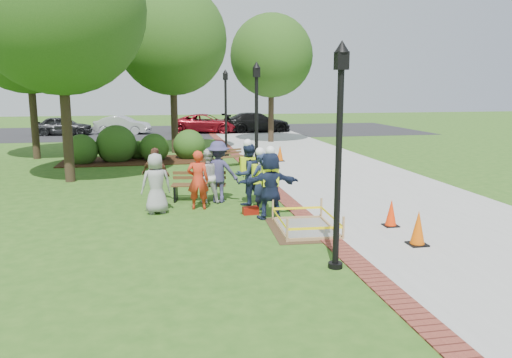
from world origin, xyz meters
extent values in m
plane|color=#285116|center=(0.00, 0.00, 0.00)|extent=(100.00, 100.00, 0.00)
cube|color=#9E9E99|center=(5.00, 10.00, 0.01)|extent=(6.00, 60.00, 0.02)
cube|color=maroon|center=(1.75, 10.00, 0.01)|extent=(0.50, 60.00, 0.03)
cube|color=#381E0F|center=(-3.00, 12.00, 0.02)|extent=(7.00, 3.00, 0.05)
cube|color=black|center=(0.00, 27.00, 0.00)|extent=(36.00, 12.00, 0.01)
cube|color=#47331E|center=(1.43, -0.37, 0.00)|extent=(1.82, 2.39, 0.01)
cube|color=gray|center=(1.43, -0.37, 0.02)|extent=(1.29, 1.86, 0.04)
cube|color=tan|center=(1.43, -0.37, 0.04)|extent=(1.42, 1.99, 0.08)
cube|color=tan|center=(1.43, -0.37, 0.28)|extent=(1.45, 2.02, 0.55)
cube|color=yellow|center=(1.43, -0.37, 0.30)|extent=(1.40, 1.97, 0.06)
cube|color=brown|center=(-0.89, 3.21, 0.50)|extent=(1.69, 0.75, 0.04)
cube|color=brown|center=(-0.84, 3.47, 0.75)|extent=(1.61, 0.32, 0.26)
cube|color=black|center=(-0.89, 3.21, 0.24)|extent=(1.55, 0.79, 0.48)
cube|color=brown|center=(1.02, 9.69, 0.41)|extent=(1.39, 0.91, 0.04)
cube|color=brown|center=(0.94, 9.89, 0.62)|extent=(1.25, 0.58, 0.22)
cube|color=black|center=(1.02, 9.69, 0.20)|extent=(1.30, 0.91, 0.40)
cube|color=black|center=(3.48, -2.06, 0.03)|extent=(0.40, 0.40, 0.05)
cone|color=#DF5807|center=(3.48, -2.06, 0.42)|extent=(0.32, 0.32, 0.74)
cube|color=black|center=(3.58, -0.55, 0.02)|extent=(0.36, 0.36, 0.05)
cone|color=#FF3508|center=(3.58, -0.55, 0.37)|extent=(0.28, 0.28, 0.66)
cube|color=black|center=(3.45, 10.60, 0.03)|extent=(0.38, 0.38, 0.05)
cone|color=#DC5406|center=(3.45, 10.60, 0.40)|extent=(0.30, 0.30, 0.71)
cube|color=maroon|center=(0.37, 1.32, 0.10)|extent=(0.44, 0.26, 0.21)
cylinder|color=black|center=(1.25, -3.00, 1.90)|extent=(0.12, 0.12, 3.80)
cube|color=black|center=(1.25, -3.00, 3.90)|extent=(0.22, 0.22, 0.32)
cone|color=black|center=(1.25, -3.00, 4.15)|extent=(0.28, 0.28, 0.22)
cylinder|color=black|center=(1.25, -3.00, 0.05)|extent=(0.28, 0.28, 0.10)
cylinder|color=black|center=(1.25, 5.00, 1.90)|extent=(0.12, 0.12, 3.80)
cube|color=black|center=(1.25, 5.00, 3.90)|extent=(0.22, 0.22, 0.32)
cone|color=black|center=(1.25, 5.00, 4.15)|extent=(0.28, 0.28, 0.22)
cylinder|color=black|center=(1.25, 5.00, 0.05)|extent=(0.28, 0.28, 0.10)
cylinder|color=black|center=(1.25, 13.00, 1.90)|extent=(0.12, 0.12, 3.80)
cube|color=black|center=(1.25, 13.00, 3.90)|extent=(0.22, 0.22, 0.32)
cone|color=black|center=(1.25, 13.00, 4.15)|extent=(0.28, 0.28, 0.22)
cylinder|color=black|center=(1.25, 13.00, 0.05)|extent=(0.28, 0.28, 0.10)
cylinder|color=#3D2D1E|center=(-5.28, 7.27, 2.51)|extent=(0.36, 0.36, 5.03)
sphere|color=#224915|center=(-5.28, 7.27, 6.10)|extent=(5.98, 5.98, 5.98)
cylinder|color=#3D2D1E|center=(-1.23, 14.67, 2.37)|extent=(0.36, 0.36, 4.74)
sphere|color=#224915|center=(-1.23, 14.67, 5.75)|extent=(5.57, 5.57, 5.57)
cylinder|color=#3D2D1E|center=(4.82, 18.69, 2.17)|extent=(0.35, 0.35, 4.33)
sphere|color=#224915|center=(4.82, 18.69, 5.26)|extent=(5.03, 5.03, 5.03)
cylinder|color=#3D2D1E|center=(-7.85, 13.70, 2.52)|extent=(0.34, 0.34, 5.03)
sphere|color=#224915|center=(-7.85, 13.70, 6.11)|extent=(6.05, 6.05, 6.05)
sphere|color=#224915|center=(-5.47, 11.58, 0.00)|extent=(1.44, 1.44, 1.44)
sphere|color=#224915|center=(-3.99, 12.02, 0.00)|extent=(1.83, 1.83, 1.83)
sphere|color=#224915|center=(-2.28, 12.05, 0.00)|extent=(1.37, 1.37, 1.37)
sphere|color=#224915|center=(-0.63, 12.32, 0.00)|extent=(1.52, 1.52, 1.52)
sphere|color=#224915|center=(-3.09, 12.78, 0.00)|extent=(0.93, 0.93, 0.93)
imported|color=gray|center=(-2.14, 1.93, 0.83)|extent=(0.59, 0.44, 1.67)
imported|color=red|center=(-0.98, 2.19, 0.84)|extent=(0.58, 0.42, 1.68)
imported|color=silver|center=(-0.63, 2.94, 0.81)|extent=(0.57, 0.41, 1.63)
imported|color=brown|center=(-2.16, 3.47, 0.81)|extent=(0.62, 0.57, 1.63)
imported|color=#38355D|center=(-0.31, 2.95, 0.92)|extent=(0.67, 0.53, 1.85)
imported|color=#1B3048|center=(0.80, 0.81, 0.89)|extent=(0.59, 0.40, 1.78)
cube|color=#C0E613|center=(0.80, 0.81, 1.14)|extent=(0.42, 0.26, 0.52)
sphere|color=white|center=(0.80, 0.81, 1.81)|extent=(0.25, 0.25, 0.25)
imported|color=#1C304A|center=(0.70, 1.63, 0.83)|extent=(0.62, 0.61, 1.65)
cube|color=#C0E613|center=(0.70, 1.63, 1.06)|extent=(0.42, 0.26, 0.52)
sphere|color=white|center=(0.70, 1.63, 1.68)|extent=(0.25, 0.25, 0.25)
imported|color=#18233E|center=(0.50, 2.49, 0.90)|extent=(0.68, 0.62, 1.79)
cube|color=#C0E613|center=(0.50, 2.49, 1.15)|extent=(0.42, 0.26, 0.52)
sphere|color=white|center=(0.50, 2.49, 1.82)|extent=(0.25, 0.25, 0.25)
imported|color=#27272A|center=(-8.73, 25.73, 0.00)|extent=(2.31, 4.65, 1.47)
imported|color=#BBBCC1|center=(-4.65, 25.95, 0.00)|extent=(2.94, 4.69, 1.42)
imported|color=maroon|center=(1.42, 25.72, 0.00)|extent=(3.10, 5.02, 1.52)
imported|color=black|center=(5.24, 25.41, 0.00)|extent=(2.58, 5.12, 1.61)
camera|label=1|loc=(-1.99, -11.70, 3.46)|focal=35.00mm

